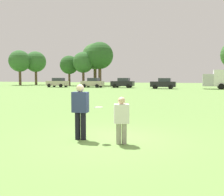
{
  "coord_description": "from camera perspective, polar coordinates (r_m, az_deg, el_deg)",
  "views": [
    {
      "loc": [
        2.47,
        -7.83,
        2.03
      ],
      "look_at": [
        -0.58,
        2.04,
        1.18
      ],
      "focal_mm": 41.27,
      "sensor_mm": 36.0,
      "label": 1
    }
  ],
  "objects": [
    {
      "name": "player_thrower",
      "position": [
        8.34,
        -7.03,
        -2.35
      ],
      "size": [
        0.52,
        0.33,
        1.79
      ],
      "color": "black",
      "rests_on": "ground"
    },
    {
      "name": "player_defender",
      "position": [
        7.76,
        2.11,
        -4.45
      ],
      "size": [
        0.5,
        0.4,
        1.43
      ],
      "color": "gray",
      "rests_on": "ground"
    },
    {
      "name": "frisbee",
      "position": [
        8.01,
        -3.05,
        -2.09
      ],
      "size": [
        0.27,
        0.27,
        0.04
      ],
      "color": "white"
    },
    {
      "name": "tree_west_maple",
      "position": [
        68.64,
        -16.56,
        7.69
      ],
      "size": [
        5.21,
        5.21,
        8.47
      ],
      "color": "brown",
      "rests_on": "ground"
    },
    {
      "name": "parked_car_mid_left",
      "position": [
        49.27,
        -4.29,
        3.42
      ],
      "size": [
        4.22,
        2.26,
        1.82
      ],
      "color": "#B7AD99",
      "rests_on": "ground"
    },
    {
      "name": "parked_car_center",
      "position": [
        47.98,
        2.41,
        3.39
      ],
      "size": [
        4.22,
        2.26,
        1.82
      ],
      "color": "black",
      "rests_on": "ground"
    },
    {
      "name": "parked_car_near_left",
      "position": [
        51.75,
        -11.95,
        3.39
      ],
      "size": [
        4.22,
        2.26,
        1.82
      ],
      "color": "#B7AD99",
      "rests_on": "ground"
    },
    {
      "name": "ground_plane",
      "position": [
        8.46,
        -0.36,
        -9.16
      ],
      "size": [
        162.8,
        162.8,
        0.0
      ],
      "primitive_type": "plane",
      "color": "#6B9347"
    },
    {
      "name": "parked_car_mid_right",
      "position": [
        44.72,
        11.33,
        3.21
      ],
      "size": [
        4.22,
        2.26,
        1.82
      ],
      "color": "black",
      "rests_on": "ground"
    },
    {
      "name": "tree_east_oak",
      "position": [
        60.81,
        -3.8,
        9.15
      ],
      "size": [
        6.04,
        6.04,
        9.81
      ],
      "color": "brown",
      "rests_on": "ground"
    },
    {
      "name": "tree_east_birch",
      "position": [
        58.67,
        -6.39,
        7.83
      ],
      "size": [
        4.69,
        4.69,
        7.62
      ],
      "color": "brown",
      "rests_on": "ground"
    },
    {
      "name": "tree_far_east_pine",
      "position": [
        58.61,
        -2.72,
        9.34
      ],
      "size": [
        6.05,
        6.05,
        9.84
      ],
      "color": "brown",
      "rests_on": "ground"
    },
    {
      "name": "tree_west_oak",
      "position": [
        67.32,
        -19.79,
        7.69
      ],
      "size": [
        5.23,
        5.23,
        8.5
      ],
      "color": "brown",
      "rests_on": "ground"
    },
    {
      "name": "tree_center_elm",
      "position": [
        60.5,
        -9.47,
        7.23
      ],
      "size": [
        4.25,
        4.25,
        6.9
      ],
      "color": "brown",
      "rests_on": "ground"
    }
  ]
}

